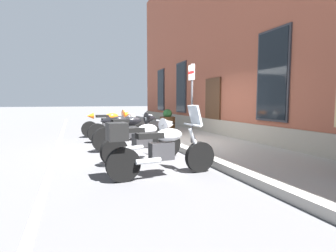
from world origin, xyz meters
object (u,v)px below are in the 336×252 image
(motorcycle_silver_touring, at_px, (158,148))
(motorcycle_black_naked, at_px, (118,128))
(motorcycle_black_sport, at_px, (132,130))
(parking_sign, at_px, (192,92))
(motorcycle_orange_sport, at_px, (112,122))
(motorcycle_white_sport, at_px, (147,138))
(barrel_planter, at_px, (167,121))

(motorcycle_silver_touring, bearing_deg, motorcycle_black_naked, 179.74)
(motorcycle_black_sport, distance_m, parking_sign, 2.07)
(motorcycle_orange_sport, xyz_separation_m, motorcycle_black_naked, (1.46, -0.00, -0.09))
(motorcycle_black_naked, relative_size, motorcycle_white_sport, 0.97)
(barrel_planter, bearing_deg, motorcycle_black_sport, -33.93)
(motorcycle_orange_sport, bearing_deg, motorcycle_white_sport, 2.17)
(motorcycle_silver_touring, distance_m, parking_sign, 3.40)
(motorcycle_black_naked, xyz_separation_m, motorcycle_silver_touring, (4.62, -0.02, 0.07))
(motorcycle_orange_sport, height_order, motorcycle_white_sport, motorcycle_orange_sport)
(motorcycle_orange_sport, bearing_deg, barrel_planter, 98.08)
(motorcycle_black_naked, xyz_separation_m, parking_sign, (2.03, 1.87, 1.19))
(barrel_planter, bearing_deg, motorcycle_white_sport, -24.90)
(motorcycle_orange_sport, height_order, motorcycle_black_sport, motorcycle_black_sport)
(motorcycle_black_sport, relative_size, parking_sign, 0.92)
(motorcycle_black_naked, bearing_deg, motorcycle_black_sport, 5.09)
(motorcycle_orange_sport, bearing_deg, motorcycle_silver_touring, -0.21)
(motorcycle_white_sport, bearing_deg, motorcycle_silver_touring, -7.91)
(motorcycle_orange_sport, bearing_deg, motorcycle_black_sport, 2.70)
(motorcycle_orange_sport, height_order, motorcycle_black_naked, motorcycle_orange_sport)
(motorcycle_orange_sport, xyz_separation_m, parking_sign, (3.50, 1.87, 1.10))
(motorcycle_white_sport, height_order, parking_sign, parking_sign)
(motorcycle_orange_sport, xyz_separation_m, barrel_planter, (-0.36, 2.50, -0.06))
(motorcycle_black_naked, distance_m, parking_sign, 3.01)
(motorcycle_orange_sport, distance_m, motorcycle_black_naked, 1.46)
(motorcycle_black_naked, height_order, parking_sign, parking_sign)
(motorcycle_black_sport, relative_size, barrel_planter, 2.39)
(parking_sign, bearing_deg, barrel_planter, 170.67)
(motorcycle_white_sport, xyz_separation_m, barrel_planter, (-5.01, 2.33, -0.03))
(motorcycle_black_sport, distance_m, barrel_planter, 4.22)
(motorcycle_black_naked, height_order, motorcycle_silver_touring, motorcycle_silver_touring)
(parking_sign, bearing_deg, motorcycle_orange_sport, -151.85)
(barrel_planter, bearing_deg, parking_sign, -9.33)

